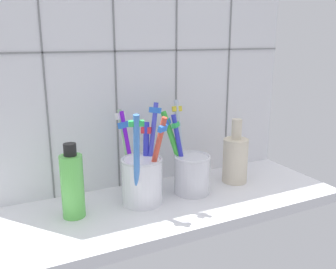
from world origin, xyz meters
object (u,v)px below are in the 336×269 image
at_px(toothbrush_cup_left, 142,176).
at_px(soap_bottle, 72,184).
at_px(toothbrush_cup_right, 190,170).
at_px(ceramic_vase, 235,158).

relative_size(toothbrush_cup_left, soap_bottle, 1.40).
relative_size(toothbrush_cup_right, ceramic_vase, 1.30).
height_order(toothbrush_cup_right, ceramic_vase, toothbrush_cup_right).
relative_size(ceramic_vase, soap_bottle, 1.05).
height_order(toothbrush_cup_left, ceramic_vase, toothbrush_cup_left).
bearing_deg(soap_bottle, toothbrush_cup_right, 0.29).
bearing_deg(toothbrush_cup_right, ceramic_vase, 3.29).
bearing_deg(toothbrush_cup_left, soap_bottle, 179.42).
relative_size(toothbrush_cup_right, soap_bottle, 1.36).
distance_m(toothbrush_cup_right, ceramic_vase, 0.11).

